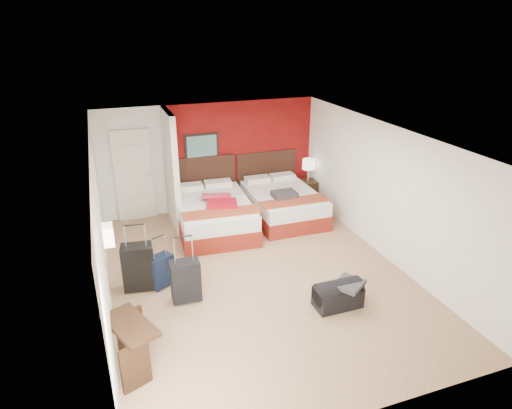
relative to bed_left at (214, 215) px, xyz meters
name	(u,v)px	position (x,y,z in m)	size (l,w,h in m)	color
ground	(258,274)	(0.26, -2.04, -0.33)	(6.50, 6.50, 0.00)	tan
room_walls	(161,191)	(-1.14, -0.63, 0.93)	(5.02, 6.52, 2.50)	white
red_accent_panel	(241,154)	(1.01, 1.19, 0.92)	(3.50, 0.04, 2.50)	maroon
partition_wall	(172,170)	(-0.74, 0.57, 0.92)	(0.12, 1.20, 2.50)	silver
entry_door	(134,175)	(-1.49, 1.16, 0.70)	(0.82, 0.06, 2.05)	silver
bed_left	(214,215)	(0.00, 0.00, 0.00)	(1.53, 2.18, 0.65)	white
bed_right	(283,205)	(1.64, 0.10, -0.02)	(1.44, 2.06, 0.62)	white
red_suitcase_open	(219,200)	(0.10, -0.10, 0.38)	(0.61, 0.84, 0.11)	#A90E20
jacket_bundle	(284,195)	(1.54, -0.20, 0.35)	(0.51, 0.41, 0.12)	#39393E
nightstand	(307,192)	(2.55, 0.72, -0.04)	(0.40, 0.40, 0.57)	black
table_lamp	(308,170)	(2.55, 0.72, 0.51)	(0.30, 0.30, 0.54)	white
suitcase_black	(139,268)	(-1.74, -1.79, 0.06)	(0.52, 0.32, 0.78)	black
suitcase_charcoal	(186,282)	(-1.08, -2.40, 0.01)	(0.46, 0.28, 0.68)	black
suitcase_navy	(161,272)	(-1.39, -1.85, -0.05)	(0.39, 0.24, 0.55)	black
duffel_bag	(338,296)	(1.13, -3.35, -0.14)	(0.74, 0.39, 0.37)	black
jacket_draped	(349,284)	(1.28, -3.40, 0.08)	(0.46, 0.39, 0.06)	#3B3B40
desk	(133,346)	(-2.02, -3.65, 0.02)	(0.42, 0.84, 0.70)	black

